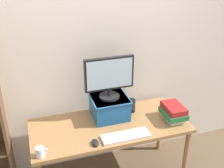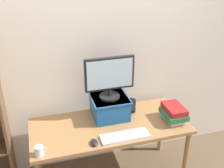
# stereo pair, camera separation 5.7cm
# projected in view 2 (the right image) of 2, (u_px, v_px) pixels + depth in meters

# --- Properties ---
(back_wall) EXTENTS (7.00, 0.08, 2.60)m
(back_wall) POSITION_uv_depth(u_px,v_px,m) (98.00, 53.00, 2.90)
(back_wall) COLOR beige
(back_wall) RESTS_ON ground_plane
(desk) EXTENTS (1.55, 0.68, 0.70)m
(desk) POSITION_uv_depth(u_px,v_px,m) (110.00, 130.00, 2.81)
(desk) COLOR #9E7042
(desk) RESTS_ON ground_plane
(riser_box) EXTENTS (0.37, 0.36, 0.22)m
(riser_box) POSITION_uv_depth(u_px,v_px,m) (110.00, 106.00, 2.87)
(riser_box) COLOR #195189
(riser_box) RESTS_ON desk
(computer_monitor) EXTENTS (0.49, 0.21, 0.43)m
(computer_monitor) POSITION_uv_depth(u_px,v_px,m) (109.00, 76.00, 2.72)
(computer_monitor) COLOR black
(computer_monitor) RESTS_ON riser_box
(keyboard) EXTENTS (0.46, 0.15, 0.02)m
(keyboard) POSITION_uv_depth(u_px,v_px,m) (125.00, 136.00, 2.59)
(keyboard) COLOR silver
(keyboard) RESTS_ON desk
(computer_mouse) EXTENTS (0.06, 0.10, 0.04)m
(computer_mouse) POSITION_uv_depth(u_px,v_px,m) (94.00, 142.00, 2.50)
(computer_mouse) COLOR black
(computer_mouse) RESTS_ON desk
(book_stack) EXTENTS (0.21, 0.28, 0.16)m
(book_stack) POSITION_uv_depth(u_px,v_px,m) (174.00, 113.00, 2.81)
(book_stack) COLOR silver
(book_stack) RESTS_ON desk
(coffee_mug) EXTENTS (0.10, 0.07, 0.09)m
(coffee_mug) POSITION_uv_depth(u_px,v_px,m) (39.00, 151.00, 2.35)
(coffee_mug) COLOR white
(coffee_mug) RESTS_ON desk
(desk_speaker) EXTENTS (0.09, 0.10, 0.14)m
(desk_speaker) POSITION_uv_depth(u_px,v_px,m) (131.00, 106.00, 2.97)
(desk_speaker) COLOR black
(desk_speaker) RESTS_ON desk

